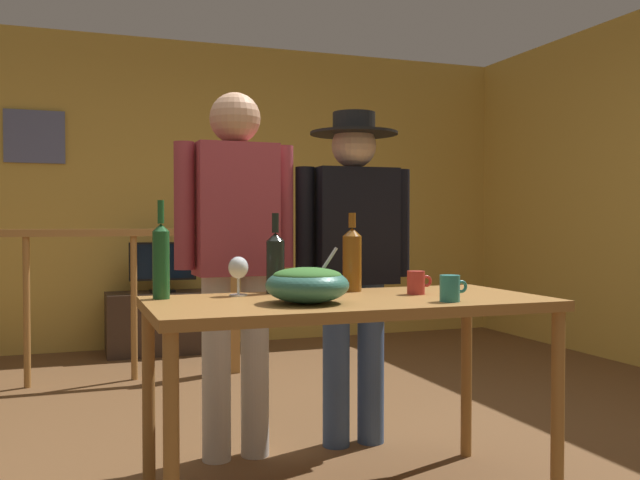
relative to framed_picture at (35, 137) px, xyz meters
name	(u,v)px	position (x,y,z in m)	size (l,w,h in m)	color
ground_plane	(322,456)	(1.34, -3.11, -1.77)	(8.25, 8.25, 0.00)	brown
back_wall	(199,194)	(1.34, 0.06, -0.44)	(5.90, 0.10, 2.65)	gold
framed_picture	(35,137)	(0.00, 0.00, 0.00)	(0.46, 0.03, 0.43)	slate
stair_railing	(105,282)	(0.48, -1.21, -1.09)	(2.80, 0.10, 1.08)	#9E6B33
tv_console	(163,322)	(0.97, -0.29, -1.52)	(0.90, 0.40, 0.50)	#38281E
flat_screen_tv	(163,263)	(0.97, -0.32, -1.02)	(0.54, 0.12, 0.41)	black
serving_table	(349,319)	(1.25, -3.65, -1.06)	(1.51, 0.72, 0.79)	#9E6B33
salad_bowl	(307,283)	(1.05, -3.74, -0.91)	(0.30, 0.30, 0.20)	#337060
wine_glass	(238,269)	(0.88, -3.41, -0.88)	(0.08, 0.08, 0.16)	silver
wine_bottle_green	(161,259)	(0.58, -3.42, -0.83)	(0.06, 0.06, 0.37)	#1E5628
wine_bottle_amber	(352,258)	(1.37, -3.40, -0.84)	(0.08, 0.08, 0.33)	brown
wine_bottle_dark	(275,261)	(1.04, -3.37, -0.85)	(0.07, 0.07, 0.33)	black
mug_red	(416,283)	(1.57, -3.60, -0.93)	(0.11, 0.07, 0.09)	#B7332D
mug_teal	(450,288)	(1.56, -3.87, -0.93)	(0.11, 0.07, 0.10)	teal
person_standing_left	(235,244)	(0.96, -3.00, -0.79)	(0.55, 0.23, 1.66)	beige
person_standing_right	(354,248)	(1.55, -3.00, -0.82)	(0.58, 0.42, 1.60)	#3D5684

